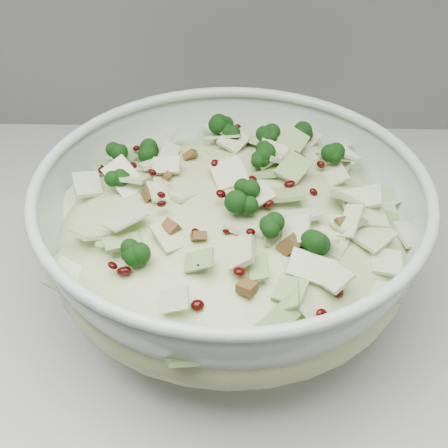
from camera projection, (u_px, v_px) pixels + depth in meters
name	position (u px, v px, depth m)	size (l,w,h in m)	color
mixing_bowl	(231.00, 239.00, 0.65)	(0.43, 0.43, 0.16)	silver
salad	(231.00, 220.00, 0.64)	(0.45, 0.45, 0.16)	#C2CB8B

